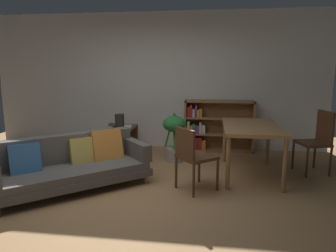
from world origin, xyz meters
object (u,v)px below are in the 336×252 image
Objects in this scene: fabric_couch at (71,164)px; dining_table at (251,130)px; potted_floor_plant at (174,134)px; open_laptop at (122,126)px; dining_chair_near at (193,155)px; desk_speaker at (120,122)px; media_console at (121,143)px; bookshelf at (214,126)px; dining_chair_far at (318,138)px.

fabric_couch is 2.64m from dining_table.
potted_floor_plant reaches higher than fabric_couch.
potted_floor_plant is (1.05, -0.37, -0.05)m from open_laptop.
dining_table is (1.23, -0.56, 0.22)m from potted_floor_plant.
potted_floor_plant is at bearing 155.55° from dining_table.
fabric_couch is at bearing -175.98° from dining_chair_near.
open_laptop is 1.12m from potted_floor_plant.
dining_chair_near reaches higher than desk_speaker.
desk_speaker is 0.35× the size of dining_chair_near.
open_laptop is at bearing 102.55° from media_console.
dining_chair_near reaches higher than fabric_couch.
media_console is at bearing 169.59° from potted_floor_plant.
fabric_couch is 2.98m from bookshelf.
fabric_couch reaches higher than media_console.
dining_chair_near is 0.64× the size of bookshelf.
open_laptop is 0.55× the size of potted_floor_plant.
open_laptop is 0.35× the size of dining_table.
dining_chair_near is (1.45, -1.66, -0.04)m from open_laptop.
dining_table is 1.08m from dining_chair_far.
bookshelf is at bearing 22.08° from media_console.
bookshelf is at bearing 49.84° from fabric_couch.
potted_floor_plant is 1.10m from bookshelf.
bookshelf reaches higher than dining_chair_near.
desk_speaker is 0.22× the size of bookshelf.
bookshelf reaches higher than desk_speaker.
potted_floor_plant is at bearing -127.77° from bookshelf.
dining_chair_far is at bearing 15.04° from dining_table.
open_laptop is at bearing -163.97° from bookshelf.
open_laptop is at bearing 157.78° from dining_table.
media_console is 3.49× the size of desk_speaker.
media_console is 0.76× the size of dining_table.
dining_chair_far is at bearing -11.16° from open_laptop.
bookshelf reaches higher than potted_floor_plant.
dining_chair_near is (1.41, -1.47, 0.24)m from media_console.
fabric_couch is 1.49× the size of dining_table.
dining_chair_near is (1.64, 0.12, 0.16)m from fabric_couch.
fabric_couch is at bearing -161.11° from dining_table.
media_console is 0.78× the size of bookshelf.
fabric_couch is 3.69m from dining_chair_far.
fabric_couch reaches higher than open_laptop.
potted_floor_plant is (1.01, -0.19, 0.23)m from media_console.
desk_speaker is at bearing -80.19° from media_console.
media_console is 1.07× the size of dining_chair_far.
fabric_couch is at bearing -162.23° from dining_chair_far.
desk_speaker is 0.31× the size of dining_chair_far.
dining_chair_near is at bearing -72.82° from potted_floor_plant.
desk_speaker is (0.07, -0.35, 0.13)m from open_laptop.
dining_chair_near reaches higher than media_console.
desk_speaker is at bearing 178.81° from potted_floor_plant.
fabric_couch is 2.38× the size of dining_chair_near.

